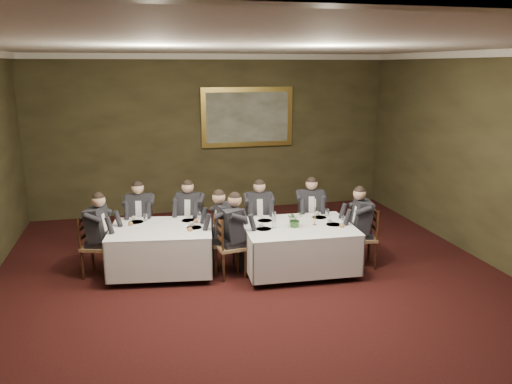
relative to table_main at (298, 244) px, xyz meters
name	(u,v)px	position (x,y,z in m)	size (l,w,h in m)	color
ground	(270,308)	(-0.78, -1.17, -0.45)	(10.00, 10.00, 0.00)	black
ceiling	(272,44)	(-0.78, -1.17, 3.05)	(8.00, 10.00, 0.10)	silver
back_wall	(213,135)	(-0.78, 3.83, 1.30)	(8.00, 0.10, 3.50)	#2E2817
crown_molding	(272,49)	(-0.78, -1.17, 2.99)	(8.00, 10.00, 0.12)	white
table_main	(298,244)	(0.00, 0.00, 0.00)	(1.81, 1.41, 0.67)	black
table_second	(162,246)	(-2.15, 0.41, 0.00)	(1.76, 1.43, 0.67)	black
chair_main_backleft	(258,237)	(-0.43, 0.92, -0.17)	(0.48, 0.46, 1.00)	olive
diner_main_backleft	(259,225)	(-0.43, 0.91, 0.06)	(0.45, 0.51, 1.35)	black
chair_main_backright	(309,234)	(0.51, 0.88, -0.17)	(0.52, 0.50, 1.00)	olive
diner_main_backright	(310,222)	(0.51, 0.87, 0.06)	(0.49, 0.55, 1.35)	black
chair_main_endleft	(230,259)	(-1.11, 0.05, -0.17)	(0.48, 0.50, 1.00)	olive
diner_main_endleft	(230,245)	(-1.10, 0.05, 0.06)	(0.53, 0.47, 1.35)	black
chair_main_endright	(362,249)	(1.11, -0.05, -0.17)	(0.49, 0.51, 1.00)	olive
diner_main_endright	(362,236)	(1.10, -0.05, 0.06)	(0.54, 0.48, 1.35)	black
chair_sec_backleft	(141,240)	(-2.46, 1.29, -0.17)	(0.48, 0.47, 1.00)	olive
diner_sec_backleft	(141,227)	(-2.46, 1.27, 0.06)	(0.45, 0.52, 1.35)	black
chair_sec_backright	(191,238)	(-1.61, 1.17, -0.17)	(0.56, 0.55, 1.00)	olive
diner_sec_backright	(190,226)	(-1.61, 1.16, 0.06)	(0.54, 0.59, 1.35)	black
chair_sec_endright	(225,254)	(-1.14, 0.28, -0.17)	(0.42, 0.44, 1.00)	olive
diner_sec_endright	(225,240)	(-1.15, 0.28, 0.06)	(0.48, 0.42, 1.35)	black
chair_sec_endleft	(98,258)	(-3.15, 0.55, -0.17)	(0.54, 0.55, 1.00)	olive
diner_sec_endleft	(97,245)	(-3.14, 0.55, 0.06)	(0.59, 0.54, 1.35)	black
centerpiece	(295,218)	(-0.08, -0.04, 0.46)	(0.25, 0.22, 0.28)	#2D5926
candlestick	(315,215)	(0.27, -0.02, 0.48)	(0.06, 0.06, 0.44)	#B59237
place_setting_table_main	(267,218)	(-0.40, 0.42, 0.35)	(0.33, 0.31, 0.14)	white
place_setting_table_second	(139,219)	(-2.48, 0.83, 0.35)	(0.33, 0.31, 0.14)	white
painting	(247,117)	(0.00, 3.77, 1.68)	(2.08, 0.09, 1.33)	#E2B752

